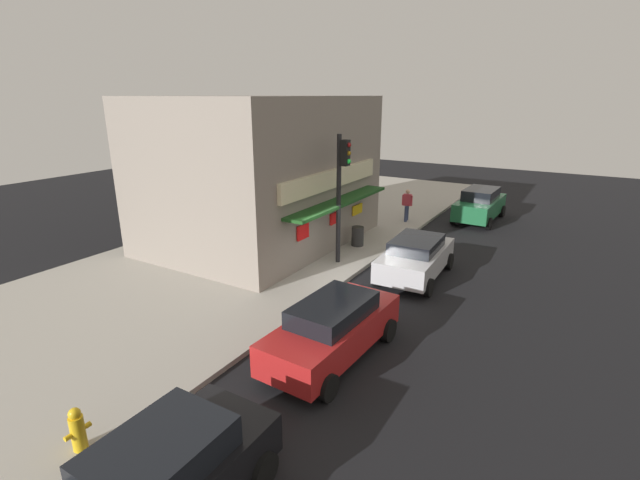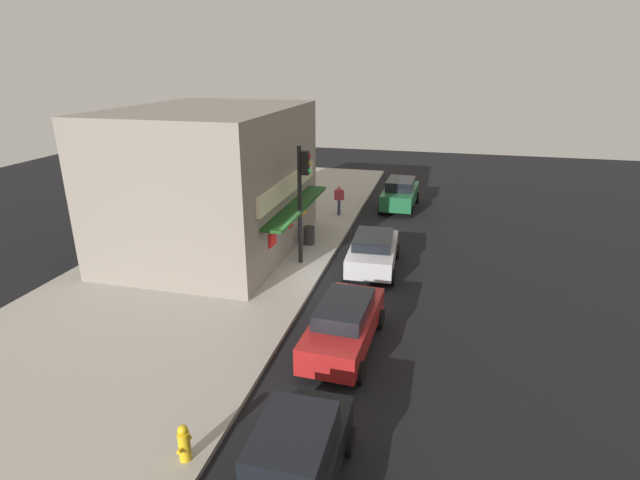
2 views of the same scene
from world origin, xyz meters
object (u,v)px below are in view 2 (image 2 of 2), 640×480
at_px(traffic_light, 302,190).
at_px(pedestrian, 339,198).
at_px(parked_car_red, 344,324).
at_px(parked_car_silver, 373,251).
at_px(trash_can, 309,235).
at_px(parked_car_green, 400,193).
at_px(fire_hydrant, 184,443).
at_px(parked_car_black, 293,461).

xyz_separation_m(traffic_light, pedestrian, (7.31, -0.02, -2.29)).
bearing_deg(parked_car_red, parked_car_silver, 0.38).
bearing_deg(trash_can, parked_car_green, -24.86).
xyz_separation_m(fire_hydrant, parked_car_silver, (11.75, -2.38, 0.22)).
xyz_separation_m(trash_can, parked_car_silver, (-1.86, -3.32, 0.23)).
distance_m(pedestrian, parked_car_red, 13.59).
relative_size(traffic_light, trash_can, 5.87).
bearing_deg(parked_car_silver, fire_hydrant, 168.54).
xyz_separation_m(fire_hydrant, parked_car_red, (5.41, -2.42, 0.25)).
height_order(fire_hydrant, trash_can, fire_hydrant).
height_order(parked_car_red, parked_car_green, parked_car_green).
xyz_separation_m(pedestrian, parked_car_black, (-18.81, -3.08, -0.24)).
relative_size(fire_hydrant, parked_car_silver, 0.21).
distance_m(fire_hydrant, parked_car_black, 2.53).
xyz_separation_m(parked_car_red, parked_car_black, (-5.56, -0.09, -0.00)).
bearing_deg(trash_can, parked_car_black, -165.93).
relative_size(fire_hydrant, parked_car_black, 0.23).
height_order(fire_hydrant, parked_car_red, parked_car_red).
distance_m(trash_can, parked_car_red, 8.87).
distance_m(traffic_light, parked_car_red, 7.13).
bearing_deg(traffic_light, trash_can, 8.84).
bearing_deg(pedestrian, traffic_light, 179.85).
relative_size(traffic_light, parked_car_green, 1.12).
bearing_deg(traffic_light, parked_car_red, -153.17).
xyz_separation_m(parked_car_red, parked_car_green, (15.84, -0.18, 0.06)).
bearing_deg(parked_car_silver, pedestrian, 23.08).
bearing_deg(traffic_light, parked_car_silver, -82.50).
distance_m(parked_car_red, parked_car_silver, 6.34).
bearing_deg(parked_car_green, trash_can, 155.14).
height_order(trash_can, parked_car_red, parked_car_red).
bearing_deg(pedestrian, fire_hydrant, -178.26).
xyz_separation_m(trash_can, parked_car_red, (-8.20, -3.36, 0.26)).
bearing_deg(parked_car_red, parked_car_green, -0.65).
xyz_separation_m(trash_can, parked_car_black, (-13.76, -3.45, 0.25)).
relative_size(traffic_light, pedestrian, 2.97).
height_order(parked_car_green, parked_car_silver, parked_car_green).
bearing_deg(pedestrian, trash_can, 175.82).
bearing_deg(traffic_light, pedestrian, -0.15).
bearing_deg(parked_car_black, parked_car_red, 0.91).
bearing_deg(fire_hydrant, pedestrian, 1.74).
relative_size(parked_car_red, parked_car_black, 1.15).
relative_size(parked_car_red, parked_car_green, 1.01).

